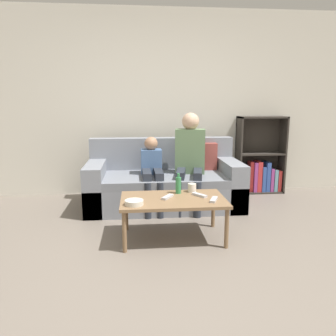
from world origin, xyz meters
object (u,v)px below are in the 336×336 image
at_px(cup_near, 192,188).
at_px(tv_remote_2, 214,200).
at_px(coffee_table, 173,202).
at_px(tv_remote_1, 199,195).
at_px(couch, 164,184).
at_px(tv_remote_0, 168,197).
at_px(bookshelf, 259,165).
at_px(person_child, 152,169).
at_px(bottle, 178,185).
at_px(snack_bowl, 134,203).
at_px(person_adult, 190,154).

distance_m(cup_near, tv_remote_2, 0.36).
relative_size(coffee_table, tv_remote_1, 6.05).
bearing_deg(couch, coffee_table, -90.47).
bearing_deg(tv_remote_0, bookshelf, 79.62).
height_order(person_child, bottle, person_child).
relative_size(bookshelf, tv_remote_2, 6.41).
distance_m(coffee_table, tv_remote_0, 0.07).
distance_m(couch, tv_remote_1, 1.07).
distance_m(person_child, snack_bowl, 1.14).
height_order(bookshelf, tv_remote_0, bookshelf).
relative_size(tv_remote_2, bottle, 0.84).
bearing_deg(snack_bowl, coffee_table, 24.77).
height_order(person_child, tv_remote_0, person_child).
xyz_separation_m(coffee_table, tv_remote_1, (0.27, 0.05, 0.05)).
bearing_deg(tv_remote_1, couch, 68.65).
relative_size(person_child, cup_near, 10.26).
bearing_deg(cup_near, couch, 103.70).
distance_m(coffee_table, bottle, 0.23).
bearing_deg(coffee_table, bottle, 67.35).
bearing_deg(person_adult, tv_remote_0, -100.06).
bearing_deg(couch, bookshelf, 19.66).
xyz_separation_m(coffee_table, cup_near, (0.22, 0.21, 0.08)).
bearing_deg(tv_remote_0, cup_near, 69.31).
distance_m(bookshelf, tv_remote_0, 2.20).
height_order(cup_near, tv_remote_0, cup_near).
distance_m(coffee_table, person_child, 0.96).
bearing_deg(cup_near, tv_remote_0, -144.04).
relative_size(cup_near, tv_remote_2, 0.50).
bearing_deg(snack_bowl, bottle, 37.84).
bearing_deg(coffee_table, cup_near, 44.00).
height_order(coffee_table, tv_remote_1, tv_remote_1).
xyz_separation_m(person_adult, tv_remote_0, (-0.38, -0.98, -0.27)).
xyz_separation_m(coffee_table, bottle, (0.07, 0.17, 0.13)).
height_order(person_child, snack_bowl, person_child).
xyz_separation_m(tv_remote_1, tv_remote_2, (0.10, -0.17, 0.00)).
bearing_deg(tv_remote_1, cup_near, 71.01).
distance_m(coffee_table, person_adult, 1.10).
distance_m(tv_remote_1, tv_remote_2, 0.20).
relative_size(person_adult, tv_remote_2, 6.82).
relative_size(person_adult, snack_bowl, 7.07).
distance_m(bookshelf, snack_bowl, 2.55).
height_order(tv_remote_1, bottle, bottle).
bearing_deg(cup_near, snack_bowl, -147.02).
bearing_deg(bookshelf, person_child, -157.82).
distance_m(person_adult, tv_remote_2, 1.15).
bearing_deg(person_adult, bookshelf, 38.71).
bearing_deg(cup_near, bookshelf, 48.13).
relative_size(snack_bowl, bottle, 0.81).
xyz_separation_m(bookshelf, person_adult, (-1.14, -0.60, 0.29)).
bearing_deg(snack_bowl, tv_remote_0, 30.27).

